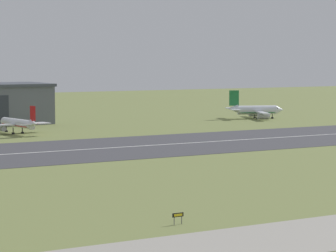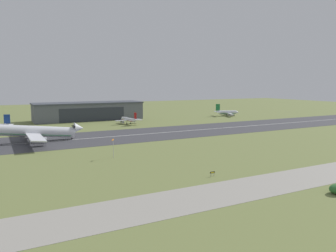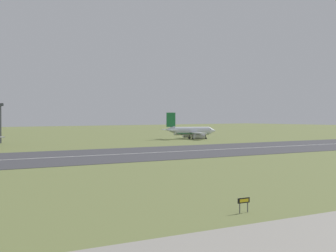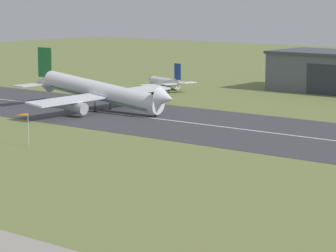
{
  "view_description": "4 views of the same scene",
  "coord_description": "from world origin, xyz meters",
  "views": [
    {
      "loc": [
        -76.65,
        -43.34,
        20.4
      ],
      "look_at": [
        -7.86,
        77.8,
        8.47
      ],
      "focal_mm": 85.0,
      "sensor_mm": 36.0,
      "label": 1
    },
    {
      "loc": [
        -80.22,
        -33.36,
        25.95
      ],
      "look_at": [
        -15.33,
        91.03,
        7.55
      ],
      "focal_mm": 35.0,
      "sensor_mm": 36.0,
      "label": 2
    },
    {
      "loc": [
        -72.95,
        -4.64,
        9.67
      ],
      "look_at": [
        -10.85,
        72.87,
        7.59
      ],
      "focal_mm": 70.0,
      "sensor_mm": 36.0,
      "label": 3
    },
    {
      "loc": [
        73.86,
        -27.94,
        29.41
      ],
      "look_at": [
        -18.35,
        86.25,
        5.48
      ],
      "focal_mm": 85.0,
      "sensor_mm": 36.0,
      "label": 4
    }
  ],
  "objects": [
    {
      "name": "runway_strip",
      "position": [
        0.0,
        119.11,
        0.03
      ],
      "size": [
        442.34,
        42.58,
        0.06
      ],
      "primitive_type": "cube",
      "color": "#3D3D42",
      "rests_on": "ground_plane"
    },
    {
      "name": "ground_plane",
      "position": [
        0.0,
        59.56,
        0.0
      ],
      "size": [
        682.34,
        682.34,
        0.0
      ],
      "primitive_type": "plane",
      "color": "olive"
    },
    {
      "name": "airplane_landing",
      "position": [
        -68.66,
        120.66,
        4.9
      ],
      "size": [
        48.86,
        49.01,
        15.66
      ],
      "color": "silver",
      "rests_on": "ground_plane"
    },
    {
      "name": "hangar_building",
      "position": [
        -23.03,
        198.4,
        6.28
      ],
      "size": [
        75.12,
        23.51,
        12.53
      ],
      "color": "slate",
      "rests_on": "ground_plane"
    },
    {
      "name": "runway_centreline",
      "position": [
        0.0,
        119.11,
        0.07
      ],
      "size": [
        398.1,
        0.7,
        0.01
      ],
      "primitive_type": "cube",
      "color": "silver",
      "rests_on": "runway_strip"
    },
    {
      "name": "windsock_pole",
      "position": [
        -45.71,
        74.41,
        5.96
      ],
      "size": [
        1.66,
        2.24,
        6.69
      ],
      "color": "#B7B7BC",
      "rests_on": "ground_plane"
    },
    {
      "name": "runway_sign",
      "position": [
        -28.07,
        39.73,
        1.08
      ],
      "size": [
        1.53,
        0.13,
        1.45
      ],
      "color": "#4C4C51",
      "rests_on": "ground_plane"
    },
    {
      "name": "airplane_parked_centre",
      "position": [
        -6.57,
        162.06,
        2.86
      ],
      "size": [
        17.57,
        20.69,
        7.97
      ],
      "color": "silver",
      "rests_on": "ground_plane"
    },
    {
      "name": "taxiway_road",
      "position": [
        0.0,
        27.24,
        0.03
      ],
      "size": [
        331.75,
        14.96,
        0.05
      ],
      "primitive_type": "cube",
      "color": "gray",
      "rests_on": "ground_plane"
    },
    {
      "name": "airplane_parked_west",
      "position": [
        81.33,
        174.73,
        2.8
      ],
      "size": [
        20.57,
        23.45,
        9.58
      ],
      "color": "silver",
      "rests_on": "ground_plane"
    }
  ]
}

